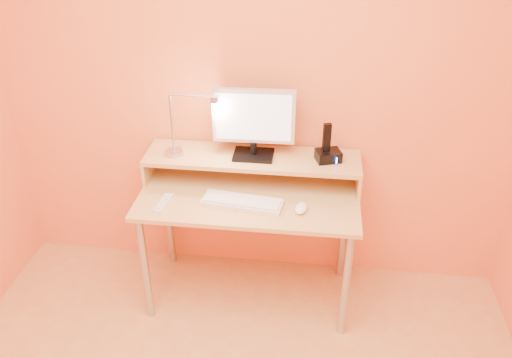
# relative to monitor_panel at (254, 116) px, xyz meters

# --- Properties ---
(wall_back) EXTENTS (3.00, 0.04, 2.50)m
(wall_back) POSITION_rel_monitor_panel_xyz_m (-0.01, 0.16, 0.13)
(wall_back) COLOR #F07A4A
(wall_back) RESTS_ON floor
(desk_leg_fl) EXTENTS (0.04, 0.04, 0.69)m
(desk_leg_fl) POSITION_rel_monitor_panel_xyz_m (-0.56, -0.41, -0.77)
(desk_leg_fl) COLOR #ACACB0
(desk_leg_fl) RESTS_ON floor
(desk_leg_fr) EXTENTS (0.04, 0.04, 0.69)m
(desk_leg_fr) POSITION_rel_monitor_panel_xyz_m (0.54, -0.41, -0.77)
(desk_leg_fr) COLOR #ACACB0
(desk_leg_fr) RESTS_ON floor
(desk_leg_bl) EXTENTS (0.04, 0.04, 0.69)m
(desk_leg_bl) POSITION_rel_monitor_panel_xyz_m (-0.56, 0.09, -0.77)
(desk_leg_bl) COLOR #ACACB0
(desk_leg_bl) RESTS_ON floor
(desk_leg_br) EXTENTS (0.04, 0.04, 0.69)m
(desk_leg_br) POSITION_rel_monitor_panel_xyz_m (0.54, 0.09, -0.77)
(desk_leg_br) COLOR #ACACB0
(desk_leg_br) RESTS_ON floor
(desk_lower) EXTENTS (1.20, 0.60, 0.02)m
(desk_lower) POSITION_rel_monitor_panel_xyz_m (-0.01, -0.16, -0.41)
(desk_lower) COLOR tan
(desk_lower) RESTS_ON floor
(shelf_riser_left) EXTENTS (0.02, 0.30, 0.14)m
(shelf_riser_left) POSITION_rel_monitor_panel_xyz_m (-0.60, -0.01, -0.33)
(shelf_riser_left) COLOR tan
(shelf_riser_left) RESTS_ON desk_lower
(shelf_riser_right) EXTENTS (0.02, 0.30, 0.14)m
(shelf_riser_right) POSITION_rel_monitor_panel_xyz_m (0.58, -0.01, -0.33)
(shelf_riser_right) COLOR tan
(shelf_riser_right) RESTS_ON desk_lower
(desk_shelf) EXTENTS (1.20, 0.30, 0.02)m
(desk_shelf) POSITION_rel_monitor_panel_xyz_m (-0.01, -0.01, -0.25)
(desk_shelf) COLOR tan
(desk_shelf) RESTS_ON desk_lower
(monitor_foot) EXTENTS (0.22, 0.16, 0.02)m
(monitor_foot) POSITION_rel_monitor_panel_xyz_m (0.00, -0.01, -0.23)
(monitor_foot) COLOR black
(monitor_foot) RESTS_ON desk_shelf
(monitor_neck) EXTENTS (0.04, 0.04, 0.07)m
(monitor_neck) POSITION_rel_monitor_panel_xyz_m (0.00, -0.01, -0.19)
(monitor_neck) COLOR black
(monitor_neck) RESTS_ON monitor_foot
(monitor_panel) EXTENTS (0.45, 0.05, 0.30)m
(monitor_panel) POSITION_rel_monitor_panel_xyz_m (0.00, 0.00, 0.00)
(monitor_panel) COLOR silver
(monitor_panel) RESTS_ON monitor_neck
(monitor_back) EXTENTS (0.40, 0.02, 0.26)m
(monitor_back) POSITION_rel_monitor_panel_xyz_m (0.00, 0.02, 0.00)
(monitor_back) COLOR black
(monitor_back) RESTS_ON monitor_panel
(monitor_screen) EXTENTS (0.40, 0.02, 0.26)m
(monitor_screen) POSITION_rel_monitor_panel_xyz_m (0.00, -0.02, 0.00)
(monitor_screen) COLOR white
(monitor_screen) RESTS_ON monitor_panel
(lamp_base) EXTENTS (0.10, 0.10, 0.02)m
(lamp_base) POSITION_rel_monitor_panel_xyz_m (-0.44, -0.04, -0.23)
(lamp_base) COLOR #ACACB0
(lamp_base) RESTS_ON desk_shelf
(lamp_post) EXTENTS (0.01, 0.01, 0.33)m
(lamp_post) POSITION_rel_monitor_panel_xyz_m (-0.44, -0.04, -0.05)
(lamp_post) COLOR #ACACB0
(lamp_post) RESTS_ON lamp_base
(lamp_arm) EXTENTS (0.24, 0.01, 0.01)m
(lamp_arm) POSITION_rel_monitor_panel_xyz_m (-0.32, -0.04, 0.12)
(lamp_arm) COLOR #ACACB0
(lamp_arm) RESTS_ON lamp_post
(lamp_head) EXTENTS (0.04, 0.04, 0.03)m
(lamp_head) POSITION_rel_monitor_panel_xyz_m (-0.20, -0.04, 0.10)
(lamp_head) COLOR #ACACB0
(lamp_head) RESTS_ON lamp_arm
(lamp_bulb) EXTENTS (0.03, 0.03, 0.00)m
(lamp_bulb) POSITION_rel_monitor_panel_xyz_m (-0.20, -0.04, 0.09)
(lamp_bulb) COLOR #FFEAC6
(lamp_bulb) RESTS_ON lamp_head
(phone_dock) EXTENTS (0.15, 0.14, 0.06)m
(phone_dock) POSITION_rel_monitor_panel_xyz_m (0.41, -0.01, -0.21)
(phone_dock) COLOR black
(phone_dock) RESTS_ON desk_shelf
(phone_handset) EXTENTS (0.05, 0.04, 0.16)m
(phone_handset) POSITION_rel_monitor_panel_xyz_m (0.40, -0.01, -0.10)
(phone_handset) COLOR black
(phone_handset) RESTS_ON phone_dock
(phone_led) EXTENTS (0.01, 0.00, 0.04)m
(phone_led) POSITION_rel_monitor_panel_xyz_m (0.46, -0.06, -0.21)
(phone_led) COLOR #3281F0
(phone_led) RESTS_ON phone_dock
(keyboard) EXTENTS (0.44, 0.19, 0.02)m
(keyboard) POSITION_rel_monitor_panel_xyz_m (-0.03, -0.26, -0.39)
(keyboard) COLOR silver
(keyboard) RESTS_ON desk_lower
(mouse) EXTENTS (0.08, 0.12, 0.04)m
(mouse) POSITION_rel_monitor_panel_xyz_m (0.28, -0.28, -0.38)
(mouse) COLOR white
(mouse) RESTS_ON desk_lower
(remote_control) EXTENTS (0.06, 0.17, 0.02)m
(remote_control) POSITION_rel_monitor_panel_xyz_m (-0.44, -0.31, -0.39)
(remote_control) COLOR silver
(remote_control) RESTS_ON desk_lower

